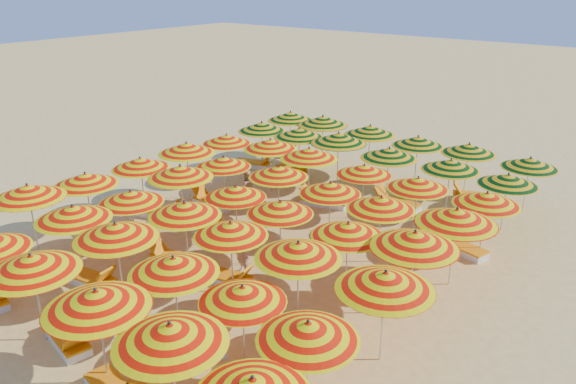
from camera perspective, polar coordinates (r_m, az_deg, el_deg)
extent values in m
plane|color=#F3C66C|center=(18.19, -0.97, -5.15)|extent=(120.00, 120.00, 0.00)
cylinder|color=silver|center=(14.39, -24.04, -9.98)|extent=(0.04, 0.04, 2.18)
cone|color=orange|center=(13.95, -24.62, -6.65)|extent=(2.88, 2.88, 0.42)
sphere|color=black|center=(13.85, -24.77, -5.78)|extent=(0.07, 0.07, 0.07)
cylinder|color=silver|center=(12.54, -18.36, -14.02)|extent=(0.04, 0.04, 2.19)
cone|color=orange|center=(12.03, -18.89, -10.31)|extent=(2.43, 2.43, 0.42)
sphere|color=black|center=(11.91, -19.03, -9.32)|extent=(0.07, 0.07, 0.07)
cylinder|color=silver|center=(11.29, -11.50, -17.80)|extent=(0.04, 0.04, 2.16)
cone|color=orange|center=(10.73, -11.88, -13.92)|extent=(2.83, 2.83, 0.41)
sphere|color=black|center=(10.60, -11.98, -12.87)|extent=(0.07, 0.07, 0.07)
sphere|color=black|center=(9.48, -3.64, -18.25)|extent=(0.07, 0.07, 0.07)
cylinder|color=silver|center=(18.78, -24.47, -2.65)|extent=(0.04, 0.04, 2.18)
cone|color=orange|center=(18.44, -24.91, 0.03)|extent=(2.82, 2.82, 0.42)
sphere|color=black|center=(18.36, -25.03, 0.73)|extent=(0.07, 0.07, 0.07)
cylinder|color=silver|center=(16.93, -20.60, -4.81)|extent=(0.04, 0.04, 2.09)
cone|color=orange|center=(16.57, -21.00, -1.99)|extent=(2.39, 2.39, 0.40)
sphere|color=black|center=(16.49, -21.11, -1.26)|extent=(0.07, 0.07, 0.07)
cylinder|color=silver|center=(15.27, -16.72, -7.05)|extent=(0.04, 0.04, 2.18)
cone|color=orange|center=(14.86, -17.10, -3.85)|extent=(2.52, 2.52, 0.42)
sphere|color=black|center=(14.76, -17.20, -3.01)|extent=(0.07, 0.07, 0.07)
cylinder|color=silver|center=(13.53, -11.27, -10.68)|extent=(0.04, 0.04, 2.09)
cone|color=orange|center=(13.08, -11.56, -7.32)|extent=(2.24, 2.24, 0.40)
sphere|color=black|center=(12.97, -11.63, -6.43)|extent=(0.07, 0.07, 0.07)
cylinder|color=silver|center=(12.57, -4.53, -13.52)|extent=(0.04, 0.04, 1.91)
cone|color=orange|center=(12.11, -4.64, -10.30)|extent=(2.48, 2.48, 0.36)
sphere|color=black|center=(12.00, -4.67, -9.45)|extent=(0.06, 0.06, 0.06)
cylinder|color=silver|center=(11.37, 1.98, -17.50)|extent=(0.04, 0.04, 2.00)
cone|color=orange|center=(10.85, 2.04, -13.93)|extent=(2.60, 2.60, 0.38)
sphere|color=black|center=(10.72, 2.05, -12.98)|extent=(0.07, 0.07, 0.07)
cylinder|color=silver|center=(19.50, -19.55, -1.24)|extent=(0.04, 0.04, 2.07)
cone|color=orange|center=(19.19, -19.88, 1.23)|extent=(2.30, 2.30, 0.39)
sphere|color=black|center=(19.12, -19.96, 1.87)|extent=(0.07, 0.07, 0.07)
cylinder|color=silver|center=(17.84, -15.41, -3.03)|extent=(0.04, 0.04, 1.97)
cone|color=orange|center=(17.52, -15.69, -0.49)|extent=(2.52, 2.52, 0.37)
sphere|color=black|center=(17.44, -15.76, 0.16)|extent=(0.07, 0.07, 0.07)
cylinder|color=silver|center=(16.39, -10.25, -4.62)|extent=(0.04, 0.04, 2.07)
cone|color=orange|center=(16.02, -10.46, -1.74)|extent=(2.08, 2.08, 0.39)
sphere|color=black|center=(15.93, -10.51, -0.98)|extent=(0.07, 0.07, 0.07)
cylinder|color=silver|center=(15.18, -5.73, -6.75)|extent=(0.04, 0.04, 1.99)
cone|color=orange|center=(14.80, -5.85, -3.80)|extent=(2.14, 2.14, 0.38)
sphere|color=black|center=(14.71, -5.89, -3.03)|extent=(0.07, 0.07, 0.07)
cylinder|color=silver|center=(13.85, 1.02, -9.32)|extent=(0.04, 0.04, 2.12)
cone|color=orange|center=(13.40, 1.04, -5.95)|extent=(2.20, 2.20, 0.40)
sphere|color=black|center=(13.30, 1.05, -5.06)|extent=(0.07, 0.07, 0.07)
cylinder|color=silver|center=(12.74, 9.58, -12.55)|extent=(0.04, 0.04, 2.18)
cone|color=orange|center=(12.24, 9.85, -8.88)|extent=(2.76, 2.76, 0.41)
sphere|color=black|center=(12.12, 9.92, -7.91)|extent=(0.07, 0.07, 0.07)
cylinder|color=silver|center=(20.60, -14.53, 0.50)|extent=(0.04, 0.04, 2.04)
cone|color=orange|center=(20.31, -14.76, 2.83)|extent=(2.44, 2.44, 0.39)
sphere|color=black|center=(20.24, -14.82, 3.43)|extent=(0.07, 0.07, 0.07)
cylinder|color=silver|center=(19.07, -10.68, -0.65)|extent=(0.04, 0.04, 2.18)
cone|color=orange|center=(18.74, -10.88, 2.03)|extent=(2.41, 2.41, 0.41)
sphere|color=black|center=(18.67, -10.93, 2.72)|extent=(0.07, 0.07, 0.07)
cylinder|color=silver|center=(17.76, -5.26, -2.49)|extent=(0.04, 0.04, 1.93)
cone|color=orange|center=(17.44, -5.35, 0.02)|extent=(2.16, 2.16, 0.37)
sphere|color=black|center=(17.36, -5.38, 0.67)|extent=(0.06, 0.06, 0.06)
cylinder|color=silver|center=(16.50, -0.79, -4.31)|extent=(0.04, 0.04, 1.95)
cone|color=orange|center=(16.15, -0.80, -1.60)|extent=(2.47, 2.47, 0.37)
sphere|color=black|center=(16.06, -0.81, -0.90)|extent=(0.07, 0.07, 0.07)
cylinder|color=silver|center=(15.21, 5.99, -6.74)|extent=(0.04, 0.04, 1.98)
cone|color=orange|center=(14.83, 6.12, -3.82)|extent=(2.56, 2.56, 0.38)
sphere|color=black|center=(14.74, 6.15, -3.06)|extent=(0.07, 0.07, 0.07)
cylinder|color=silver|center=(14.49, 12.44, -8.16)|extent=(0.04, 0.04, 2.21)
cone|color=orange|center=(14.05, 12.75, -4.76)|extent=(2.22, 2.22, 0.42)
sphere|color=black|center=(13.95, 12.83, -3.86)|extent=(0.07, 0.07, 0.07)
cylinder|color=silver|center=(21.65, -10.11, 2.05)|extent=(0.04, 0.04, 2.15)
cone|color=orange|center=(21.36, -10.27, 4.40)|extent=(2.76, 2.76, 0.41)
sphere|color=black|center=(21.30, -10.31, 5.01)|extent=(0.07, 0.07, 0.07)
cylinder|color=silver|center=(20.42, -6.47, 0.79)|extent=(0.04, 0.04, 1.96)
cone|color=orange|center=(20.14, -6.57, 3.05)|extent=(2.43, 2.43, 0.37)
sphere|color=black|center=(20.07, -6.60, 3.63)|extent=(0.07, 0.07, 0.07)
cylinder|color=silver|center=(19.15, -0.96, -0.41)|extent=(0.04, 0.04, 2.03)
cone|color=orange|center=(18.84, -0.98, 2.08)|extent=(2.21, 2.21, 0.39)
sphere|color=black|center=(18.76, -0.98, 2.72)|extent=(0.07, 0.07, 0.07)
cylinder|color=silver|center=(17.92, 4.24, -2.16)|extent=(0.04, 0.04, 1.97)
cone|color=orange|center=(17.60, 4.31, 0.39)|extent=(2.54, 2.54, 0.37)
sphere|color=black|center=(17.52, 4.33, 1.04)|extent=(0.07, 0.07, 0.07)
cylinder|color=silver|center=(16.84, 9.26, -3.91)|extent=(0.04, 0.04, 2.03)
cone|color=orange|center=(16.48, 9.44, -1.14)|extent=(2.53, 2.53, 0.39)
sphere|color=black|center=(16.40, 9.49, -0.43)|extent=(0.07, 0.07, 0.07)
cylinder|color=silver|center=(16.02, 16.38, -5.55)|extent=(0.04, 0.04, 2.22)
cone|color=orange|center=(15.62, 16.74, -2.40)|extent=(2.56, 2.56, 0.42)
sphere|color=black|center=(15.53, 16.84, -1.58)|extent=(0.07, 0.07, 0.07)
cylinder|color=silver|center=(23.14, -6.19, 3.32)|extent=(0.04, 0.04, 1.98)
cone|color=orange|center=(22.89, -6.27, 5.35)|extent=(2.48, 2.48, 0.38)
sphere|color=black|center=(22.83, -6.29, 5.88)|extent=(0.07, 0.07, 0.07)
cylinder|color=silver|center=(21.98, -1.78, 2.61)|extent=(0.04, 0.04, 2.09)
cone|color=orange|center=(21.71, -1.80, 4.88)|extent=(2.76, 2.76, 0.40)
sphere|color=black|center=(21.64, -1.81, 5.46)|extent=(0.07, 0.07, 0.07)
cylinder|color=silver|center=(20.77, 2.11, 1.51)|extent=(0.04, 0.04, 2.12)
cone|color=orange|center=(20.48, 2.15, 3.93)|extent=(2.62, 2.62, 0.40)
sphere|color=black|center=(20.41, 2.16, 4.56)|extent=(0.07, 0.07, 0.07)
cylinder|color=silver|center=(19.76, 7.62, -0.05)|extent=(0.04, 0.04, 1.93)
cone|color=orange|center=(19.47, 7.74, 2.23)|extent=(2.15, 2.15, 0.37)
sphere|color=black|center=(19.40, 7.78, 2.82)|extent=(0.06, 0.06, 0.06)
cylinder|color=silver|center=(18.70, 12.84, -1.60)|extent=(0.04, 0.04, 1.99)
cone|color=orange|center=(18.39, 13.05, 0.87)|extent=(2.49, 2.49, 0.38)
sphere|color=black|center=(18.31, 13.11, 1.51)|extent=(0.07, 0.07, 0.07)
cylinder|color=silver|center=(17.99, 19.20, -3.21)|extent=(0.04, 0.04, 2.00)
cone|color=orange|center=(17.67, 19.54, -0.65)|extent=(2.31, 2.31, 0.38)
sphere|color=black|center=(17.59, 19.62, 0.01)|extent=(0.07, 0.07, 0.07)
cylinder|color=silver|center=(24.57, -2.65, 4.62)|extent=(0.04, 0.04, 2.07)
cone|color=#726005|center=(24.33, -2.69, 6.64)|extent=(2.73, 2.73, 0.39)
sphere|color=black|center=(24.27, -2.70, 7.16)|extent=(0.07, 0.07, 0.07)
cylinder|color=silver|center=(23.43, 1.13, 3.85)|extent=(0.04, 0.04, 2.12)
cone|color=#726005|center=(23.17, 1.14, 6.02)|extent=(2.67, 2.67, 0.40)
sphere|color=black|center=(23.11, 1.15, 6.57)|extent=(0.07, 0.07, 0.07)
cylinder|color=silver|center=(22.44, 5.08, 3.11)|extent=(0.04, 0.04, 2.22)
cone|color=#726005|center=(22.16, 5.16, 5.47)|extent=(2.83, 2.83, 0.42)
sphere|color=black|center=(22.09, 5.18, 6.08)|extent=(0.07, 0.07, 0.07)
cylinder|color=silver|center=(21.19, 10.07, 1.56)|extent=(0.04, 0.04, 2.10)
cone|color=#726005|center=(20.91, 10.23, 3.91)|extent=(2.77, 2.77, 0.40)
sphere|color=black|center=(20.84, 10.27, 4.51)|extent=(0.07, 0.07, 0.07)
cylinder|color=silver|center=(20.60, 15.95, 0.35)|extent=(0.04, 0.04, 2.03)
cone|color=#726005|center=(20.31, 16.20, 2.66)|extent=(2.42, 2.42, 0.39)
sphere|color=black|center=(20.25, 16.26, 3.26)|extent=(0.07, 0.07, 0.07)
cylinder|color=silver|center=(19.99, 21.13, -1.08)|extent=(0.04, 0.04, 1.94)
cone|color=#726005|center=(19.71, 21.45, 1.18)|extent=(2.42, 2.42, 0.37)
sphere|color=black|center=(19.64, 21.54, 1.76)|extent=(0.06, 0.06, 0.06)
cylinder|color=silver|center=(26.16, 0.26, 5.75)|extent=(0.04, 0.04, 2.12)
cone|color=#726005|center=(25.93, 0.26, 7.70)|extent=(2.72, 2.72, 0.40)
sphere|color=black|center=(25.87, 0.26, 8.20)|extent=(0.07, 0.07, 0.07)
cylinder|color=silver|center=(25.11, 3.50, 5.13)|extent=(0.04, 0.04, 2.20)
cone|color=#726005|center=(24.86, 3.55, 7.24)|extent=(2.89, 2.89, 0.42)
sphere|color=black|center=(24.80, 3.56, 7.78)|extent=(0.07, 0.07, 0.07)
cylinder|color=silver|center=(23.93, 8.21, 4.06)|extent=(0.04, 0.04, 2.16)
cone|color=#726005|center=(23.67, 8.33, 6.22)|extent=(2.21, 2.21, 0.41)
sphere|color=black|center=(23.61, 8.36, 6.77)|extent=(0.07, 0.07, 0.07)
cylinder|color=silver|center=(23.04, 12.88, 2.91)|extent=(0.04, 0.04, 2.06)
cone|color=#726005|center=(22.78, 13.07, 5.04)|extent=(2.71, 2.71, 0.39)
sphere|color=black|center=(22.72, 13.12, 5.58)|extent=(0.07, 0.07, 0.07)
cylinder|color=silver|center=(22.57, 17.65, 2.04)|extent=(0.04, 0.04, 2.06)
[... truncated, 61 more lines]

